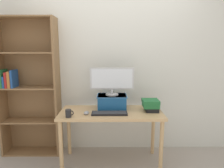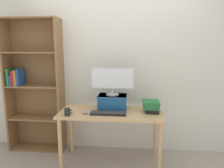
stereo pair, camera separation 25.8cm
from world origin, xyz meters
name	(u,v)px [view 1 (the left image)]	position (x,y,z in m)	size (l,w,h in m)	color
ground_plane	(111,162)	(0.00, 0.00, 0.00)	(12.00, 12.00, 0.00)	#9E9389
back_wall	(111,64)	(0.00, 0.46, 1.30)	(7.00, 0.08, 2.60)	silver
desk	(111,118)	(0.00, 0.00, 0.63)	(1.32, 0.58, 0.73)	tan
bookshelf_unit	(28,87)	(-1.18, 0.32, 0.99)	(0.82, 0.28, 1.96)	olive
riser_box	(112,101)	(0.01, 0.13, 0.83)	(0.40, 0.29, 0.19)	#195189
computer_monitor	(112,80)	(0.01, 0.12, 1.12)	(0.59, 0.17, 0.37)	#B7B7BA
keyboard	(109,113)	(-0.02, -0.11, 0.74)	(0.44, 0.15, 0.02)	black
computer_mouse	(86,113)	(-0.31, -0.11, 0.74)	(0.06, 0.10, 0.04)	#99999E
book_stack	(151,105)	(0.52, 0.02, 0.80)	(0.21, 0.22, 0.15)	black
coffee_mug	(69,113)	(-0.51, -0.22, 0.77)	(0.10, 0.07, 0.09)	black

